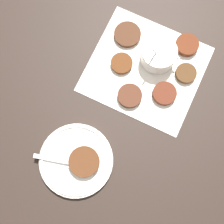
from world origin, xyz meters
TOP-DOWN VIEW (x-y plane):
  - ground_plane at (0.00, 0.00)m, footprint 4.00×4.00m
  - napkin at (-0.02, -0.03)m, footprint 0.36×0.34m
  - sauce_bowl at (0.00, 0.01)m, footprint 0.11×0.10m
  - fritter_0 at (0.05, -0.09)m, footprint 0.07×0.07m
  - fritter_1 at (-0.09, -0.04)m, footprint 0.06×0.06m
  - fritter_2 at (-0.04, -0.12)m, footprint 0.07×0.07m
  - fritter_3 at (0.07, 0.08)m, footprint 0.07×0.07m
  - fritter_4 at (-0.11, 0.06)m, footprint 0.08×0.08m
  - fritter_5 at (0.09, -0.01)m, footprint 0.06×0.06m
  - serving_plate at (-0.13, -0.34)m, footprint 0.20×0.20m
  - fritter_on_plate at (-0.11, -0.34)m, footprint 0.08×0.08m
  - fork at (-0.15, -0.35)m, footprint 0.16×0.04m

SIDE VIEW (x-z plane):
  - ground_plane at x=0.00m, z-range 0.00..0.00m
  - napkin at x=-0.02m, z-range 0.00..0.00m
  - fritter_4 at x=-0.11m, z-range 0.00..0.02m
  - serving_plate at x=-0.13m, z-range 0.00..0.02m
  - fritter_1 at x=-0.09m, z-range 0.00..0.02m
  - fritter_5 at x=0.09m, z-range 0.00..0.02m
  - fritter_2 at x=-0.04m, z-range 0.00..0.02m
  - fritter_0 at x=0.05m, z-range 0.00..0.02m
  - fritter_3 at x=0.07m, z-range 0.00..0.02m
  - fork at x=-0.15m, z-range 0.02..0.03m
  - fritter_on_plate at x=-0.11m, z-range 0.02..0.04m
  - sauce_bowl at x=0.00m, z-range -0.03..0.09m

